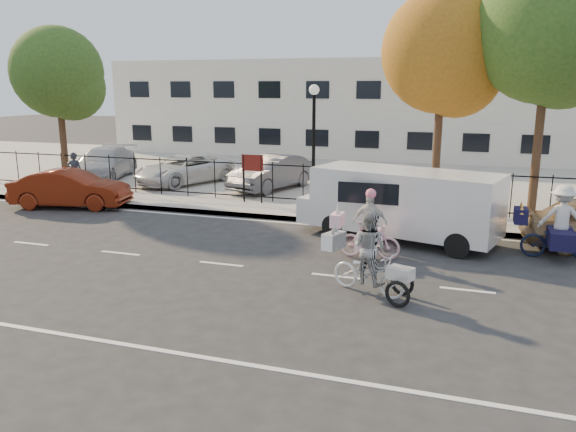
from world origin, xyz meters
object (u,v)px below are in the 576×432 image
at_px(zebra_trike, 369,262).
at_px(lot_car_b, 184,169).
at_px(lamppost, 314,124).
at_px(unicorn_bike, 368,233).
at_px(bull_bike, 559,230).
at_px(pedestrian, 75,172).
at_px(white_van, 401,202).
at_px(red_sedan, 70,189).
at_px(lot_car_c, 272,173).
at_px(lot_car_a, 104,163).

bearing_deg(zebra_trike, lot_car_b, 64.88).
height_order(lamppost, lot_car_b, lamppost).
xyz_separation_m(unicorn_bike, bull_bike, (4.72, 1.50, 0.10)).
xyz_separation_m(lamppost, unicorn_bike, (2.95, -5.10, -2.42)).
bearing_deg(pedestrian, lot_car_b, -158.18).
distance_m(white_van, pedestrian, 13.97).
relative_size(unicorn_bike, lot_car_b, 0.40).
height_order(lamppost, unicorn_bike, lamppost).
relative_size(unicorn_bike, red_sedan, 0.44).
height_order(zebra_trike, unicorn_bike, unicorn_bike).
bearing_deg(bull_bike, lot_car_b, 65.80).
height_order(lamppost, bull_bike, lamppost).
relative_size(white_van, lot_car_c, 1.43).
relative_size(bull_bike, lot_car_a, 0.42).
height_order(bull_bike, white_van, white_van).
xyz_separation_m(unicorn_bike, pedestrian, (-13.12, 4.90, 0.28)).
relative_size(white_van, red_sedan, 1.46).
relative_size(lamppost, unicorn_bike, 2.32).
bearing_deg(lamppost, red_sedan, -165.22).
xyz_separation_m(bull_bike, white_van, (-4.16, 0.60, 0.35)).
xyz_separation_m(zebra_trike, red_sedan, (-12.14, 5.34, -0.01)).
height_order(unicorn_bike, bull_bike, bull_bike).
relative_size(white_van, pedestrian, 3.81).
bearing_deg(pedestrian, zebra_trike, 130.22).
distance_m(unicorn_bike, lot_car_c, 9.68).
bearing_deg(white_van, red_sedan, -167.96).
xyz_separation_m(unicorn_bike, lot_car_c, (-5.56, 7.93, 0.18)).
relative_size(bull_bike, lot_car_b, 0.45).
distance_m(lot_car_a, lot_car_c, 8.51).
bearing_deg(lot_car_a, lot_car_b, -16.59).
bearing_deg(lot_car_c, lot_car_a, -163.56).
height_order(white_van, red_sedan, white_van).
distance_m(bull_bike, red_sedan, 16.44).
bearing_deg(lamppost, lot_car_c, 132.73).
bearing_deg(bull_bike, lamppost, 64.88).
distance_m(bull_bike, white_van, 4.22).
bearing_deg(unicorn_bike, lot_car_b, 51.26).
bearing_deg(lot_car_a, bull_bike, -34.58).
bearing_deg(lot_car_b, white_van, -8.44).
bearing_deg(zebra_trike, unicorn_bike, 31.35).
xyz_separation_m(bull_bike, pedestrian, (-17.84, 3.40, 0.18)).
relative_size(red_sedan, lot_car_a, 0.86).
xyz_separation_m(zebra_trike, white_van, (0.09, 4.64, 0.43)).
xyz_separation_m(pedestrian, lot_car_b, (3.35, 3.12, -0.17)).
bearing_deg(lot_car_c, white_van, -25.80).
xyz_separation_m(unicorn_bike, red_sedan, (-11.66, 2.80, 0.01)).
relative_size(zebra_trike, lot_car_c, 0.49).
height_order(zebra_trike, lot_car_b, zebra_trike).
bearing_deg(bull_bike, unicorn_bike, 107.67).
bearing_deg(lot_car_b, red_sedan, -88.59).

